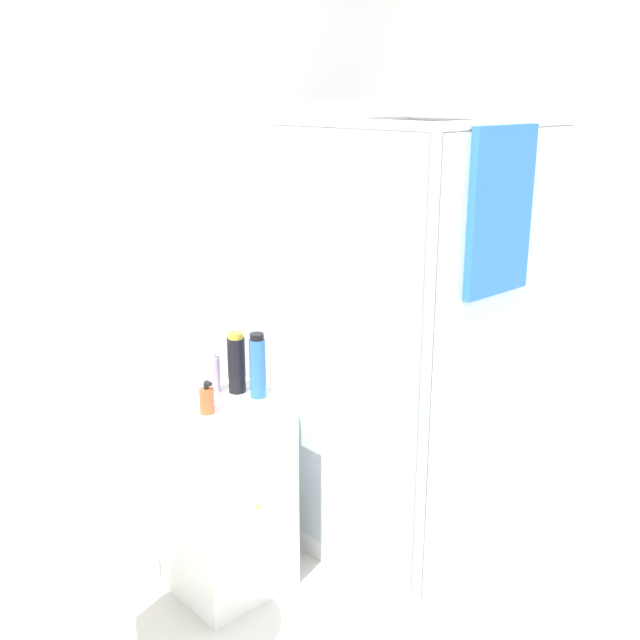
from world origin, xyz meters
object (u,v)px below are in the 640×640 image
lotion_bottle_white (214,374)px  shampoo_bottle_tall_black (237,363)px  soap_dispenser (207,400)px  sink (105,526)px  shampoo_bottle_blue (258,366)px

lotion_bottle_white → shampoo_bottle_tall_black: bearing=-36.8°
soap_dispenser → lotion_bottle_white: 0.19m
sink → shampoo_bottle_blue: shampoo_bottle_blue is taller
shampoo_bottle_blue → lotion_bottle_white: bearing=123.5°
shampoo_bottle_blue → lotion_bottle_white: size_ratio=1.44×
lotion_bottle_white → soap_dispenser: bearing=-133.1°
soap_dispenser → shampoo_bottle_tall_black: size_ratio=0.52×
shampoo_bottle_tall_black → soap_dispenser: bearing=-156.4°
soap_dispenser → shampoo_bottle_tall_black: 0.23m
sink → shampoo_bottle_blue: bearing=15.5°
lotion_bottle_white → sink: bearing=-151.6°
shampoo_bottle_blue → soap_dispenser: bearing=178.1°
soap_dispenser → lotion_bottle_white: (0.13, 0.14, 0.03)m
sink → shampoo_bottle_tall_black: (0.74, 0.31, 0.26)m
sink → shampoo_bottle_blue: size_ratio=3.80×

